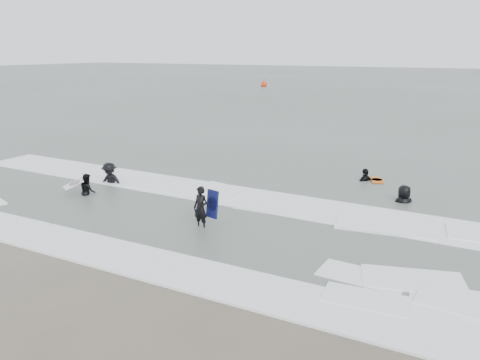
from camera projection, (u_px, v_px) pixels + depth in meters
The scene contains 10 objects.
ground at pixel (160, 256), 13.81m from camera, with size 320.00×320.00×0.00m, color brown.
sea at pixel (443, 84), 81.63m from camera, with size 320.00×320.00×0.00m, color #47544C.
surfer_centre at pixel (201, 229), 15.88m from camera, with size 0.55×0.36×1.51m, color black.
surfer_wading at pixel (88, 195), 19.53m from camera, with size 0.72×0.56×1.49m, color black.
surfer_breaker at pixel (110, 185), 21.08m from camera, with size 1.21×0.70×1.87m, color black.
surfer_right_near at pixel (365, 181), 21.61m from camera, with size 1.03×0.43×1.76m, color black.
surfer_right_far at pixel (403, 203), 18.53m from camera, with size 0.93×0.60×1.89m, color black.
surf_foam at pixel (223, 217), 16.93m from camera, with size 30.03×9.06×0.09m.
bodyboards at pixel (228, 188), 18.88m from camera, with size 11.42×9.08×1.25m.
buoy at pixel (264, 84), 76.23m from camera, with size 1.00×1.00×1.65m.
Camera 1 is at (8.11, -10.05, 5.87)m, focal length 35.00 mm.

